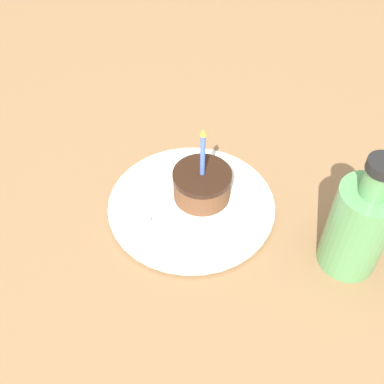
{
  "coord_description": "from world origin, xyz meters",
  "views": [
    {
      "loc": [
        0.27,
        0.34,
        0.51
      ],
      "look_at": [
        -0.03,
        0.0,
        0.04
      ],
      "focal_mm": 42.0,
      "sensor_mm": 36.0,
      "label": 1
    }
  ],
  "objects_px": {
    "cake_slice": "(200,183)",
    "bottle": "(359,225)",
    "plate": "(192,205)",
    "fork": "(165,229)"
  },
  "relations": [
    {
      "from": "cake_slice",
      "to": "bottle",
      "type": "height_order",
      "value": "bottle"
    },
    {
      "from": "plate",
      "to": "fork",
      "type": "height_order",
      "value": "fork"
    },
    {
      "from": "fork",
      "to": "cake_slice",
      "type": "bearing_deg",
      "value": -167.33
    },
    {
      "from": "plate",
      "to": "cake_slice",
      "type": "height_order",
      "value": "cake_slice"
    },
    {
      "from": "plate",
      "to": "bottle",
      "type": "distance_m",
      "value": 0.24
    },
    {
      "from": "cake_slice",
      "to": "bottle",
      "type": "relative_size",
      "value": 0.7
    },
    {
      "from": "bottle",
      "to": "fork",
      "type": "bearing_deg",
      "value": -50.53
    },
    {
      "from": "cake_slice",
      "to": "fork",
      "type": "height_order",
      "value": "cake_slice"
    },
    {
      "from": "plate",
      "to": "fork",
      "type": "relative_size",
      "value": 1.6
    },
    {
      "from": "fork",
      "to": "bottle",
      "type": "relative_size",
      "value": 0.86
    }
  ]
}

